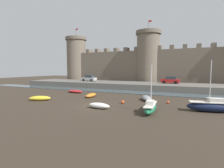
# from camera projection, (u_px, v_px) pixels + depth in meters

# --- Properties ---
(ground_plane) EXTENTS (160.00, 160.00, 0.00)m
(ground_plane) POSITION_uv_depth(u_px,v_px,m) (94.00, 106.00, 22.83)
(ground_plane) COLOR #382D23
(water_channel) EXTENTS (80.00, 4.50, 0.10)m
(water_channel) POSITION_uv_depth(u_px,v_px,m) (129.00, 92.00, 35.90)
(water_channel) COLOR #47565B
(water_channel) RESTS_ON ground
(quay_road) EXTENTS (62.12, 10.00, 1.43)m
(quay_road) POSITION_uv_depth(u_px,v_px,m) (139.00, 86.00, 42.43)
(quay_road) COLOR #666059
(quay_road) RESTS_ON ground
(castle) EXTENTS (57.32, 7.20, 18.65)m
(castle) POSITION_uv_depth(u_px,v_px,m) (148.00, 62.00, 50.73)
(castle) COLOR #706354
(castle) RESTS_ON ground
(rowboat_foreground_right) EXTENTS (2.88, 1.19, 0.69)m
(rowboat_foreground_right) POSITION_uv_depth(u_px,v_px,m) (99.00, 105.00, 21.31)
(rowboat_foreground_right) COLOR silver
(rowboat_foreground_right) RESTS_ON ground
(sailboat_near_channel_right) EXTENTS (5.46, 2.31, 5.79)m
(sailboat_near_channel_right) POSITION_uv_depth(u_px,v_px,m) (212.00, 106.00, 19.49)
(sailboat_near_channel_right) COLOR #141E3D
(sailboat_near_channel_right) RESTS_ON ground
(rowboat_near_channel_left) EXTENTS (2.56, 3.80, 0.74)m
(rowboat_near_channel_left) POSITION_uv_depth(u_px,v_px,m) (146.00, 98.00, 26.71)
(rowboat_near_channel_left) COLOR gray
(rowboat_near_channel_left) RESTS_ON ground
(rowboat_midflat_centre) EXTENTS (3.38, 2.58, 0.72)m
(rowboat_midflat_centre) POSITION_uv_depth(u_px,v_px,m) (40.00, 98.00, 26.61)
(rowboat_midflat_centre) COLOR yellow
(rowboat_midflat_centre) RESTS_ON ground
(sailboat_midflat_left) EXTENTS (1.51, 5.00, 5.29)m
(sailboat_midflat_left) POSITION_uv_depth(u_px,v_px,m) (150.00, 107.00, 19.43)
(sailboat_midflat_left) COLOR #1E6B47
(sailboat_midflat_left) RESTS_ON ground
(rowboat_foreground_centre) EXTENTS (3.85, 1.87, 0.58)m
(rowboat_foreground_centre) POSITION_uv_depth(u_px,v_px,m) (75.00, 91.00, 35.30)
(rowboat_foreground_centre) COLOR red
(rowboat_foreground_centre) RESTS_ON ground
(rowboat_midflat_right) EXTENTS (1.46, 3.34, 0.62)m
(rowboat_midflat_right) POSITION_uv_depth(u_px,v_px,m) (91.00, 95.00, 30.00)
(rowboat_midflat_right) COLOR orange
(rowboat_midflat_right) RESTS_ON ground
(mooring_buoy_near_shore) EXTENTS (0.46, 0.46, 0.46)m
(mooring_buoy_near_shore) POSITION_uv_depth(u_px,v_px,m) (123.00, 102.00, 24.27)
(mooring_buoy_near_shore) COLOR #E04C1E
(mooring_buoy_near_shore) RESTS_ON ground
(mooring_buoy_off_centre) EXTENTS (0.38, 0.38, 0.38)m
(mooring_buoy_off_centre) POSITION_uv_depth(u_px,v_px,m) (168.00, 102.00, 24.31)
(mooring_buoy_off_centre) COLOR #E04C1E
(mooring_buoy_off_centre) RESTS_ON ground
(car_quay_centre_east) EXTENTS (4.16, 2.00, 1.62)m
(car_quay_centre_east) POSITION_uv_depth(u_px,v_px,m) (170.00, 80.00, 40.78)
(car_quay_centre_east) COLOR red
(car_quay_centre_east) RESTS_ON quay_road
(car_quay_west) EXTENTS (4.16, 2.00, 1.62)m
(car_quay_west) POSITION_uv_depth(u_px,v_px,m) (89.00, 78.00, 48.58)
(car_quay_west) COLOR #B2B5B7
(car_quay_west) RESTS_ON quay_road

